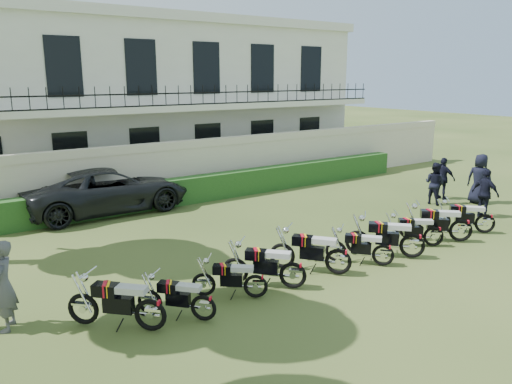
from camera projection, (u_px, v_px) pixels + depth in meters
ground at (340, 250)px, 14.01m from camera, size 100.00×100.00×0.00m
perimeter_wall at (201, 167)px, 20.12m from camera, size 30.00×0.35×2.30m
hedge at (232, 184)px, 20.20m from camera, size 18.00×0.60×1.00m
building at (140, 98)px, 24.30m from camera, size 20.40×9.60×7.40m
motorcycle_0 at (150, 307)px, 9.41m from camera, size 1.49×1.52×1.11m
motorcycle_1 at (203, 302)px, 9.84m from camera, size 1.18×1.32×0.92m
motorcycle_2 at (256, 281)px, 10.86m from camera, size 1.35×1.14×0.92m
motorcycle_3 at (293, 269)px, 11.32m from camera, size 1.42×1.52×1.08m
motorcycle_4 at (339, 255)px, 12.11m from camera, size 1.34×1.69×1.12m
motorcycle_5 at (383, 250)px, 12.70m from camera, size 1.19×1.40×0.96m
motorcycle_6 at (413, 240)px, 13.22m from camera, size 1.49×1.61×1.14m
motorcycle_7 at (434, 232)px, 14.16m from camera, size 1.44×1.22×0.98m
motorcycle_8 at (461, 225)px, 14.53m from camera, size 1.59×1.52×1.14m
motorcycle_9 at (485, 219)px, 15.34m from camera, size 1.40×1.43×1.04m
suv at (107, 190)px, 17.80m from camera, size 5.84×2.74×1.62m
inspector at (4, 286)px, 9.44m from camera, size 0.65×0.76×1.78m
officer_2 at (485, 194)px, 17.05m from camera, size 0.44×1.00×1.69m
officer_3 at (480, 179)px, 18.92m from camera, size 0.82×1.06×1.91m
officer_4 at (435, 183)px, 18.88m from camera, size 0.67×0.83×1.60m
officer_5 at (443, 179)px, 19.62m from camera, size 0.58×1.03×1.65m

